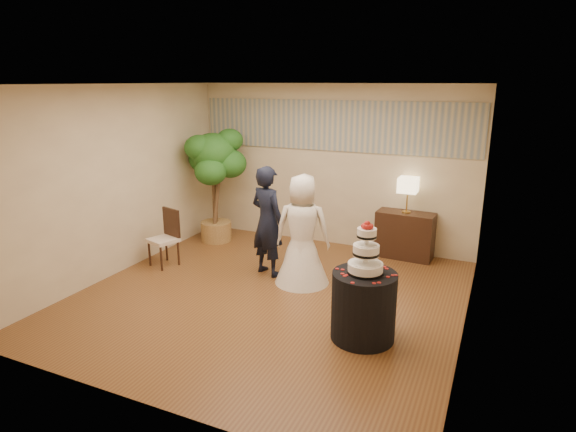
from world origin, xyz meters
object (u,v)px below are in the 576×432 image
at_px(bride, 302,230).
at_px(table_lamp, 407,195).
at_px(console, 405,235).
at_px(ficus_tree, 214,185).
at_px(groom, 268,221).
at_px(wedding_cake, 366,247).
at_px(side_chair, 163,238).
at_px(cake_table, 363,306).

height_order(bride, table_lamp, bride).
xyz_separation_m(console, ficus_tree, (-3.32, -0.54, 0.65)).
distance_m(bride, table_lamp, 2.03).
bearing_deg(console, groom, -135.05).
distance_m(bride, wedding_cake, 1.73).
distance_m(wedding_cake, console, 2.92).
relative_size(console, table_lamp, 1.59).
bearing_deg(bride, ficus_tree, -41.28).
relative_size(bride, wedding_cake, 2.66).
relative_size(console, side_chair, 1.03).
xyz_separation_m(cake_table, console, (-0.09, 2.83, -0.01)).
distance_m(groom, wedding_cake, 2.25).
distance_m(console, ficus_tree, 3.42).
xyz_separation_m(bride, side_chair, (-2.25, -0.28, -0.35)).
height_order(console, side_chair, side_chair).
distance_m(groom, ficus_tree, 1.89).
relative_size(groom, ficus_tree, 0.80).
bearing_deg(groom, wedding_cake, 164.36).
bearing_deg(table_lamp, console, 0.00).
bearing_deg(bride, table_lamp, -138.66).
distance_m(table_lamp, side_chair, 3.96).
relative_size(groom, console, 1.80).
relative_size(bride, cake_table, 2.02).
height_order(groom, console, groom).
bearing_deg(groom, table_lamp, -119.13).
relative_size(groom, cake_table, 2.09).
relative_size(cake_table, wedding_cake, 1.32).
distance_m(wedding_cake, side_chair, 3.66).
height_order(table_lamp, ficus_tree, ficus_tree).
distance_m(bride, console, 2.06).
xyz_separation_m(cake_table, wedding_cake, (0.00, 0.00, 0.70)).
distance_m(groom, console, 2.38).
relative_size(bride, side_chair, 1.78).
bearing_deg(ficus_tree, wedding_cake, -33.92).
bearing_deg(wedding_cake, console, 91.86).
xyz_separation_m(groom, wedding_cake, (1.84, -1.27, 0.26)).
xyz_separation_m(groom, ficus_tree, (-1.57, 1.02, 0.21)).
xyz_separation_m(wedding_cake, console, (-0.09, 2.83, -0.71)).
xyz_separation_m(table_lamp, ficus_tree, (-3.32, -0.54, -0.02)).
bearing_deg(console, table_lamp, 0.00).
bearing_deg(groom, side_chair, 31.90).
distance_m(bride, side_chair, 2.30).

